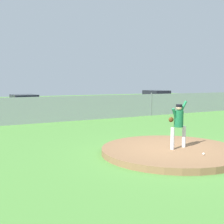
{
  "coord_description": "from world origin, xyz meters",
  "views": [
    {
      "loc": [
        -6.77,
        -7.78,
        2.52
      ],
      "look_at": [
        -0.49,
        3.38,
        1.22
      ],
      "focal_mm": 46.67,
      "sensor_mm": 36.0,
      "label": 1
    }
  ],
  "objects": [
    {
      "name": "parked_car_silver",
      "position": [
        10.6,
        14.45,
        0.84
      ],
      "size": [
        2.01,
        4.63,
        1.77
      ],
      "color": "#B7BABF",
      "rests_on": "ground_plane"
    },
    {
      "name": "pitcher_youth",
      "position": [
        0.18,
        -0.15,
        1.17
      ],
      "size": [
        0.78,
        0.32,
        1.67
      ],
      "color": "silver",
      "rests_on": "pitchers_mound"
    },
    {
      "name": "traffic_cone_orange",
      "position": [
        1.54,
        14.4,
        0.26
      ],
      "size": [
        0.4,
        0.4,
        0.55
      ],
      "color": "orange",
      "rests_on": "asphalt_strip"
    },
    {
      "name": "asphalt_strip",
      "position": [
        0.0,
        14.5,
        0.0
      ],
      "size": [
        44.0,
        7.0,
        0.01
      ],
      "primitive_type": "cube",
      "color": "#2B2B2D",
      "rests_on": "ground_plane"
    },
    {
      "name": "pitchers_mound",
      "position": [
        0.0,
        0.0,
        0.1
      ],
      "size": [
        4.92,
        4.92,
        0.21
      ],
      "primitive_type": "cylinder",
      "color": "brown",
      "rests_on": "ground_plane"
    },
    {
      "name": "chainlink_fence",
      "position": [
        0.0,
        10.0,
        0.82
      ],
      "size": [
        33.39,
        0.07,
        1.74
      ],
      "color": "gray",
      "rests_on": "ground_plane"
    },
    {
      "name": "parked_car_teal",
      "position": [
        -1.92,
        14.15,
        0.78
      ],
      "size": [
        1.89,
        4.13,
        1.63
      ],
      "color": "#146066",
      "rests_on": "ground_plane"
    },
    {
      "name": "ground_plane",
      "position": [
        0.0,
        6.0,
        0.0
      ],
      "size": [
        80.0,
        80.0,
        0.0
      ],
      "primitive_type": "plane",
      "color": "#4C8438"
    },
    {
      "name": "baseball",
      "position": [
        0.24,
        -1.28,
        0.25
      ],
      "size": [
        0.07,
        0.07,
        0.07
      ],
      "primitive_type": "sphere",
      "color": "white",
      "rests_on": "pitchers_mound"
    }
  ]
}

